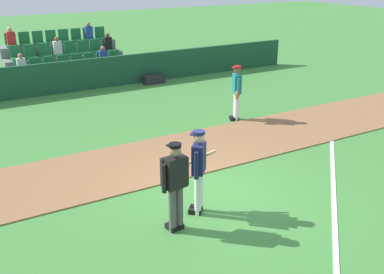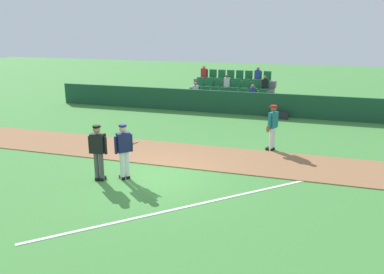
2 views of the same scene
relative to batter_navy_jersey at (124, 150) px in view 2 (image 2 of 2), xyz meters
name	(u,v)px [view 2 (image 2 of 2)]	position (x,y,z in m)	size (l,w,h in m)	color
ground_plane	(153,177)	(0.74, 0.44, -0.97)	(80.00, 80.00, 0.00)	#42843A
infield_dirt_path	(178,154)	(0.74, 2.81, -0.95)	(28.00, 2.71, 0.03)	#936642
foul_line_chalk	(243,194)	(3.74, -0.06, -0.96)	(12.00, 0.10, 0.01)	white
dugout_fence	(224,102)	(0.74, 10.44, -0.36)	(20.00, 0.16, 1.22)	#19472D
stadium_bleachers	(231,96)	(0.74, 12.31, -0.34)	(5.00, 2.95, 2.30)	slate
batter_navy_jersey	(124,150)	(0.00, 0.00, 0.00)	(0.75, 0.68, 1.76)	white
umpire_home_plate	(98,150)	(-0.70, -0.33, 0.03)	(0.59, 0.34, 1.76)	#4C4C4C
runner_teal_jersey	(272,126)	(4.01, 4.39, -0.01)	(0.42, 0.62, 1.76)	white
equipment_bag	(279,115)	(3.77, 9.99, -0.79)	(0.90, 0.36, 0.36)	#232328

